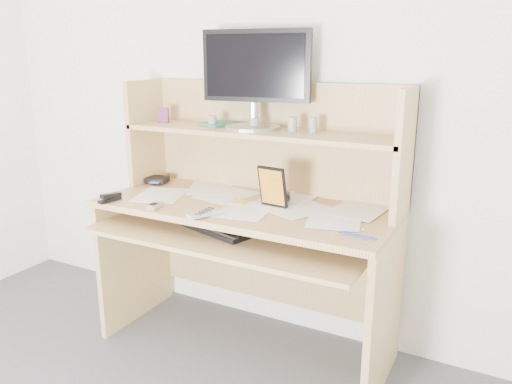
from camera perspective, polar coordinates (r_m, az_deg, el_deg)
The scene contains 19 objects.
back_wall at distance 2.52m, azimuth 2.17°, elevation 11.39°, with size 3.60×0.04×2.50m, color white.
desk at distance 2.42m, azimuth -0.43°, elevation -2.22°, with size 1.40×0.70×1.30m.
paper_clutter at distance 2.33m, azimuth -1.38°, elevation -1.37°, with size 1.32×0.54×0.01m, color white.
keyboard at distance 2.32m, azimuth -5.00°, elevation -3.78°, with size 0.48×0.29×0.03m.
tv_remote at distance 2.16m, azimuth -5.89°, elevation -2.47°, with size 0.04×0.16×0.02m, color #ADAEA8.
flip_phone at distance 2.31m, azimuth -11.47°, elevation -1.45°, with size 0.04×0.08×0.02m, color silver.
stapler at distance 2.47m, azimuth -16.39°, elevation -0.54°, with size 0.03×0.12×0.04m, color black.
wallet at distance 2.78m, azimuth -11.21°, elevation 1.42°, with size 0.11×0.09×0.03m, color black.
sticky_note_pad at distance 2.35m, azimuth -2.00°, elevation -1.18°, with size 0.07×0.07×0.01m, color yellow.
digital_camera at distance 2.35m, azimuth 3.25°, elevation -0.43°, with size 0.10×0.04×0.06m, color silver.
game_case at distance 2.25m, azimuth 1.91°, elevation 0.59°, with size 0.13×0.01×0.19m, color black.
blue_pen at distance 1.94m, azimuth 11.54°, elevation -4.87°, with size 0.01×0.01×0.15m, color #172EAF.
card_box at distance 2.69m, azimuth -10.53°, elevation 8.62°, with size 0.06×0.02×0.08m, color maroon.
shelf_book at distance 2.55m, azimuth -4.25°, elevation 7.78°, with size 0.13×0.17×0.02m, color #2F7640.
chip_stack_a at distance 2.50m, azimuth -5.01°, elevation 8.05°, with size 0.04×0.04×0.06m, color black.
chip_stack_b at distance 2.32m, azimuth 4.19°, elevation 7.69°, with size 0.04×0.04×0.07m, color white.
chip_stack_c at distance 2.39m, azimuth -0.16°, elevation 7.80°, with size 0.04×0.04×0.06m, color black.
chip_stack_d at distance 2.30m, azimuth 6.51°, elevation 7.60°, with size 0.04×0.04×0.07m, color white.
monitor at distance 2.41m, azimuth -0.09°, elevation 13.06°, with size 0.53×0.27×0.46m.
Camera 1 is at (1.10, -0.47, 1.42)m, focal length 35.00 mm.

